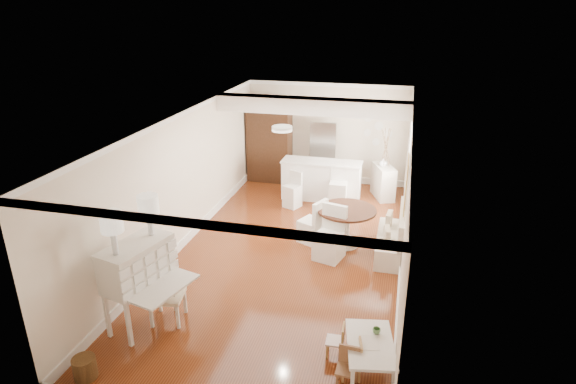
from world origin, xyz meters
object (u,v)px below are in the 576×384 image
at_px(gustavian_armchair, 167,295).
at_px(slip_chair_near, 329,234).
at_px(kids_chair_c, 347,369).
at_px(fridge, 336,155).
at_px(slip_chair_far, 312,221).
at_px(secretary_bureau, 140,285).
at_px(wicker_basket, 85,368).
at_px(dining_table, 346,227).
at_px(bar_stool_right, 338,188).
at_px(kids_chair_a, 351,359).
at_px(sideboard, 383,182).
at_px(kids_chair_b, 335,340).
at_px(breakfast_counter, 321,180).
at_px(bar_stool_left, 292,190).
at_px(kids_table, 369,358).
at_px(pantry_cabinet, 270,141).

bearing_deg(gustavian_armchair, slip_chair_near, -49.68).
distance_m(kids_chair_c, fridge, 7.68).
bearing_deg(slip_chair_far, secretary_bureau, -5.61).
bearing_deg(slip_chair_near, wicker_basket, -108.20).
xyz_separation_m(dining_table, slip_chair_far, (-0.73, -0.00, 0.08)).
relative_size(secretary_bureau, bar_stool_right, 1.37).
height_order(gustavian_armchair, bar_stool_right, bar_stool_right).
relative_size(secretary_bureau, fridge, 0.80).
relative_size(wicker_basket, bar_stool_right, 0.30).
height_order(kids_chair_a, fridge, fridge).
distance_m(dining_table, slip_chair_near, 0.70).
height_order(gustavian_armchair, kids_chair_a, gustavian_armchair).
distance_m(dining_table, bar_stool_right, 2.05).
xyz_separation_m(fridge, sideboard, (1.36, -0.54, -0.47)).
xyz_separation_m(kids_chair_b, dining_table, (-0.31, 3.47, 0.15)).
xyz_separation_m(slip_chair_far, breakfast_counter, (-0.25, 2.45, 0.02)).
relative_size(secretary_bureau, kids_chair_b, 2.68).
height_order(kids_chair_b, bar_stool_left, bar_stool_left).
xyz_separation_m(breakfast_counter, sideboard, (1.56, 0.51, -0.08)).
bearing_deg(fridge, kids_table, -77.50).
distance_m(kids_chair_c, dining_table, 4.08).
bearing_deg(sideboard, bar_stool_left, -171.99).
bearing_deg(sideboard, kids_chair_b, -113.76).
xyz_separation_m(kids_table, dining_table, (-0.82, 3.72, 0.16)).
xyz_separation_m(secretary_bureau, gustavian_armchair, (0.35, 0.18, -0.24)).
xyz_separation_m(kids_chair_a, bar_stool_right, (-1.05, 5.83, 0.23)).
height_order(secretary_bureau, kids_table, secretary_bureau).
bearing_deg(wicker_basket, dining_table, 58.16).
height_order(slip_chair_near, slip_chair_far, slip_chair_near).
relative_size(kids_chair_b, slip_chair_far, 0.54).
xyz_separation_m(kids_chair_c, bar_stool_right, (-1.03, 6.04, 0.23)).
xyz_separation_m(kids_chair_c, sideboard, (0.03, 7.00, 0.14)).
height_order(wicker_basket, fridge, fridge).
height_order(gustavian_armchair, kids_table, gustavian_armchair).
distance_m(gustavian_armchair, slip_chair_far, 3.69).
bearing_deg(slip_chair_far, bar_stool_right, -162.25).
distance_m(gustavian_armchair, pantry_cabinet, 6.84).
bearing_deg(fridge, pantry_cabinet, 179.10).
distance_m(wicker_basket, bar_stool_right, 7.18).
height_order(slip_chair_near, bar_stool_right, slip_chair_near).
distance_m(breakfast_counter, fridge, 1.14).
relative_size(slip_chair_near, slip_chair_far, 1.11).
distance_m(kids_chair_c, sideboard, 7.00).
xyz_separation_m(slip_chair_near, sideboard, (0.84, 3.59, -0.11)).
xyz_separation_m(kids_table, kids_chair_a, (-0.24, -0.12, 0.03)).
bearing_deg(sideboard, gustavian_armchair, -137.12).
distance_m(wicker_basket, kids_chair_b, 3.49).
distance_m(secretary_bureau, kids_chair_a, 3.41).
relative_size(kids_chair_c, pantry_cabinet, 0.26).
distance_m(wicker_basket, kids_table, 3.90).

